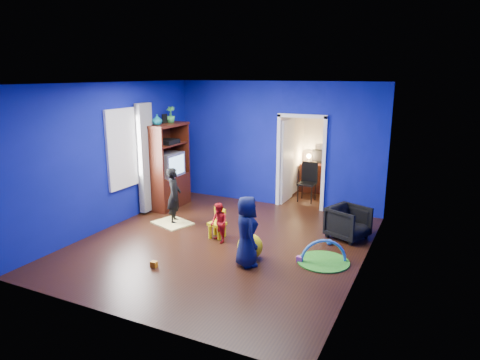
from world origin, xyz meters
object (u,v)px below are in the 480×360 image
at_px(armchair, 348,223).
at_px(kid_chair, 217,225).
at_px(toddler_red, 219,223).
at_px(crt_tv, 168,164).
at_px(hopper_ball, 250,246).
at_px(child_black, 174,196).
at_px(folding_chair, 307,183).
at_px(play_mat, 323,261).
at_px(child_navy, 247,231).
at_px(vase, 157,120).
at_px(tv_armoire, 167,166).
at_px(study_desk, 318,178).

bearing_deg(armchair, kid_chair, 136.33).
bearing_deg(toddler_red, armchair, 66.14).
bearing_deg(crt_tv, kid_chair, -32.41).
distance_m(armchair, hopper_ball, 2.11).
relative_size(child_black, toddler_red, 1.57).
bearing_deg(folding_chair, hopper_ball, -87.91).
bearing_deg(play_mat, hopper_ball, -161.59).
height_order(hopper_ball, folding_chair, folding_chair).
xyz_separation_m(armchair, child_navy, (-1.25, -1.91, 0.27)).
height_order(armchair, vase, vase).
height_order(toddler_red, crt_tv, crt_tv).
relative_size(toddler_red, kid_chair, 1.50).
distance_m(armchair, folding_chair, 2.47).
bearing_deg(toddler_red, hopper_ball, 9.01).
relative_size(child_black, child_navy, 1.01).
distance_m(child_black, child_navy, 2.54).
distance_m(tv_armoire, folding_chair, 3.40).
relative_size(vase, folding_chair, 0.25).
bearing_deg(hopper_ball, toddler_red, 153.29).
distance_m(child_navy, crt_tv, 3.66).
bearing_deg(study_desk, folding_chair, -90.00).
height_order(child_navy, tv_armoire, tv_armoire).
relative_size(toddler_red, crt_tv, 1.07).
relative_size(armchair, study_desk, 0.78).
xyz_separation_m(crt_tv, kid_chair, (1.94, -1.23, -0.77)).
relative_size(child_black, study_desk, 1.34).
height_order(crt_tv, study_desk, crt_tv).
relative_size(toddler_red, folding_chair, 0.82).
distance_m(hopper_ball, kid_chair, 1.15).
xyz_separation_m(tv_armoire, kid_chair, (1.98, -1.23, -0.73)).
distance_m(vase, study_desk, 4.51).
bearing_deg(child_black, child_navy, -143.74).
distance_m(kid_chair, study_desk, 4.10).
distance_m(study_desk, folding_chair, 0.96).
distance_m(toddler_red, crt_tv, 2.62).
xyz_separation_m(tv_armoire, hopper_ball, (2.95, -1.85, -0.76)).
height_order(kid_chair, folding_chair, folding_chair).
height_order(child_navy, hopper_ball, child_navy).
xyz_separation_m(child_navy, tv_armoire, (-3.00, 2.10, 0.40)).
relative_size(child_black, play_mat, 1.36).
relative_size(kid_chair, study_desk, 0.57).
relative_size(toddler_red, vase, 3.28).
height_order(vase, tv_armoire, vase).
relative_size(vase, tv_armoire, 0.12).
height_order(vase, play_mat, vase).
xyz_separation_m(armchair, child_black, (-3.48, -0.69, 0.28)).
xyz_separation_m(armchair, play_mat, (-0.13, -1.27, -0.30)).
relative_size(vase, kid_chair, 0.46).
relative_size(tv_armoire, kid_chair, 3.92).
distance_m(child_black, crt_tv, 1.22).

